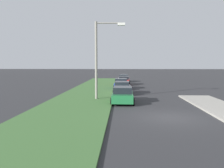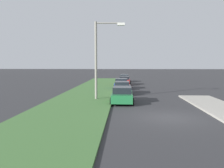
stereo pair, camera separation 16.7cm
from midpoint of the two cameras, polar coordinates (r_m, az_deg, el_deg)
ground at (r=15.79m, az=13.85°, el=-7.98°), size 300.00×300.00×0.00m
grass_median at (r=25.62m, az=-6.41°, el=-2.81°), size 60.00×6.00×0.12m
parked_car_green at (r=20.99m, az=2.40°, el=-2.68°), size 4.33×2.08×1.47m
parked_car_silver at (r=27.15m, az=2.35°, el=-0.96°), size 4.36×2.14×1.47m
parked_car_blue at (r=32.71m, az=2.11°, el=0.04°), size 4.34×2.10×1.47m
parked_car_red at (r=39.22m, az=2.83°, el=0.84°), size 4.38×2.18×1.47m
parked_car_white at (r=45.87m, az=2.74°, el=1.43°), size 4.36×2.13×1.47m
streetlight at (r=22.54m, az=-3.21°, el=7.19°), size 0.39×2.87×7.50m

